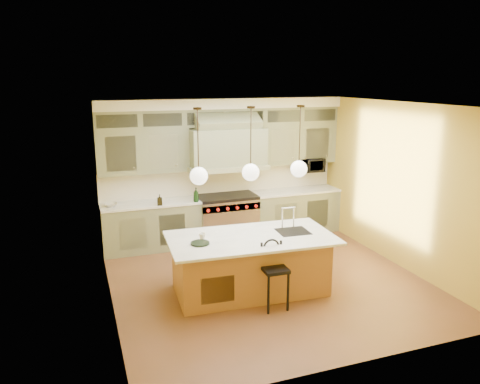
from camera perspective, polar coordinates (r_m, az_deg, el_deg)
name	(u,v)px	position (r m, az deg, el deg)	size (l,w,h in m)	color
floor	(267,281)	(7.95, 3.31, -10.73)	(5.00, 5.00, 0.00)	brown
ceiling	(270,104)	(7.25, 3.64, 10.61)	(5.00, 5.00, 0.00)	white
wall_back	(221,169)	(9.76, -2.29, 2.87)	(5.00, 5.00, 0.00)	gold
wall_front	(357,249)	(5.37, 14.05, -6.81)	(5.00, 5.00, 0.00)	gold
wall_left	(106,211)	(6.91, -15.99, -2.28)	(5.00, 5.00, 0.00)	gold
wall_right	(398,185)	(8.74, 18.73, 0.84)	(5.00, 5.00, 0.00)	gold
back_cabinetry	(225,172)	(9.52, -1.81, 2.47)	(5.00, 0.77, 2.90)	gray
range	(227,218)	(9.66, -1.60, -3.13)	(1.20, 0.74, 0.96)	silver
kitchen_island	(251,263)	(7.42, 1.29, -8.63)	(2.62, 1.49, 1.35)	olive
counter_stool	(274,271)	(6.90, 4.17, -9.54)	(0.37, 0.37, 1.02)	black
microwave	(310,165)	(10.28, 8.57, 3.29)	(0.54, 0.37, 0.30)	black
oil_bottle_a	(196,195)	(9.12, -5.39, -0.35)	(0.11, 0.11, 0.28)	black
oil_bottle_b	(160,200)	(8.98, -9.77, -0.95)	(0.09, 0.10, 0.21)	black
fruit_bowl	(111,205)	(9.12, -15.48, -1.50)	(0.25, 0.25, 0.06)	beige
cup	(202,236)	(7.09, -4.62, -5.42)	(0.11, 0.11, 0.10)	white
pendant_left	(199,174)	(6.75, -5.05, 2.20)	(0.26, 0.26, 1.11)	#2D2319
pendant_center	(251,170)	(6.99, 1.31, 2.65)	(0.26, 0.26, 1.11)	#2D2319
pendant_right	(299,167)	(7.31, 7.19, 3.04)	(0.26, 0.26, 1.11)	#2D2319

